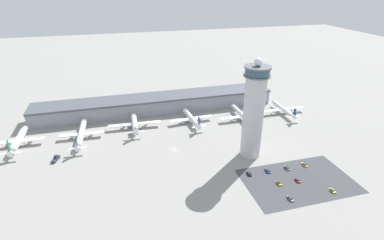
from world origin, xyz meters
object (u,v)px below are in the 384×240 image
airplane_gate_charlie (135,124)px  control_tower (254,111)px  service_truck_catering (257,141)px  car_green_van (290,198)px  airplane_gate_echo (244,116)px  car_yellow_taxi (287,168)px  airplane_gate_delta (192,119)px  car_white_wagon (304,165)px  car_black_suv (249,174)px  car_navy_sedan (267,171)px  service_truck_fuel (56,159)px  airplane_gate_foxtrot (283,109)px  airplane_gate_alpha (18,141)px  car_grey_coupe (298,180)px  car_maroon_suv (279,183)px  car_silver_sedan (332,190)px  service_truck_baggage (251,118)px  airplane_gate_bravo (81,134)px

airplane_gate_charlie → control_tower: bearing=-39.8°
service_truck_catering → car_green_van: (-11.06, -61.63, -0.35)m
airplane_gate_echo → car_yellow_taxi: (-2.57, -71.28, -3.37)m
control_tower → car_yellow_taxi: 40.73m
airplane_gate_delta → car_white_wagon: airplane_gate_delta is taller
car_white_wagon → car_black_suv: bearing=179.3°
control_tower → car_white_wagon: 46.85m
airplane_gate_echo → car_navy_sedan: 72.55m
control_tower → service_truck_fuel: 131.08m
airplane_gate_foxtrot → airplane_gate_alpha: bearing=-179.7°
car_grey_coupe → service_truck_fuel: bearing=156.4°
airplane_gate_foxtrot → car_grey_coupe: bearing=-115.7°
airplane_gate_delta → airplane_gate_foxtrot: bearing=-2.3°
airplane_gate_delta → car_navy_sedan: 82.67m
airplane_gate_delta → car_maroon_suv: bearing=-73.3°
airplane_gate_delta → car_green_van: 107.63m
car_navy_sedan → car_yellow_taxi: bearing=-2.2°
airplane_gate_alpha → airplane_gate_delta: bearing=1.9°
car_grey_coupe → car_green_van: bearing=-134.7°
airplane_gate_foxtrot → car_silver_sedan: size_ratio=9.70×
service_truck_catering → car_maroon_suv: service_truck_catering is taller
airplane_gate_delta → car_white_wagon: (52.58, -78.35, -3.33)m
car_green_van → car_grey_coupe: (12.90, 13.03, 0.03)m
car_green_van → car_black_suv: car_black_suv is taller
service_truck_catering → car_black_suv: 41.97m
service_truck_baggage → airplane_gate_charlie: bearing=175.8°
control_tower → service_truck_fuel: bearing=167.9°
service_truck_baggage → airplane_gate_bravo: bearing=179.7°
service_truck_catering → car_black_suv: service_truck_catering is taller
airplane_gate_charlie → car_navy_sedan: (72.65, -79.89, -3.80)m
car_green_van → airplane_gate_charlie: bearing=124.2°
airplane_gate_bravo → car_white_wagon: size_ratio=9.60×
airplane_gate_foxtrot → car_silver_sedan: (-28.96, -101.24, -3.60)m
airplane_gate_delta → service_truck_baggage: airplane_gate_delta is taller
control_tower → car_green_van: control_tower is taller
car_yellow_taxi → airplane_gate_bravo: bearing=149.4°
airplane_gate_echo → service_truck_baggage: airplane_gate_echo is taller
airplane_gate_echo → airplane_gate_foxtrot: size_ratio=1.12×
airplane_gate_delta → airplane_gate_foxtrot: (81.68, -3.29, 0.28)m
airplane_gate_delta → car_grey_coupe: bearing=-66.7°
airplane_gate_alpha → airplane_gate_bravo: airplane_gate_alpha is taller
car_green_van → car_black_suv: size_ratio=1.10×
airplane_gate_alpha → airplane_gate_charlie: 81.44m
airplane_gate_charlie → car_black_suv: airplane_gate_charlie is taller
airplane_gate_charlie → car_white_wagon: size_ratio=8.68×
car_yellow_taxi → car_maroon_suv: size_ratio=1.10×
service_truck_fuel → airplane_gate_charlie: bearing=30.8°
car_green_van → car_silver_sedan: 26.30m
car_silver_sedan → service_truck_catering: bearing=103.8°
control_tower → car_black_suv: 38.74m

